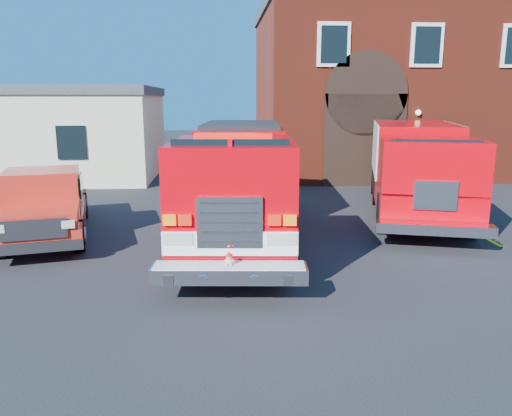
{
  "coord_description": "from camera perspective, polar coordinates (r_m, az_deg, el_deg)",
  "views": [
    {
      "loc": [
        -0.83,
        -12.49,
        3.78
      ],
      "look_at": [
        0.0,
        -1.2,
        1.3
      ],
      "focal_mm": 35.0,
      "sensor_mm": 36.0,
      "label": 1
    }
  ],
  "objects": [
    {
      "name": "fire_engine",
      "position": [
        13.99,
        -1.96,
        3.33
      ],
      "size": [
        3.51,
        10.12,
        3.06
      ],
      "color": "black",
      "rests_on": "ground"
    },
    {
      "name": "ground",
      "position": [
        13.08,
        -0.39,
        -4.44
      ],
      "size": [
        100.0,
        100.0,
        0.0
      ],
      "primitive_type": "plane",
      "color": "black",
      "rests_on": "ground"
    },
    {
      "name": "pickup_truck",
      "position": [
        15.15,
        -22.95,
        0.41
      ],
      "size": [
        3.35,
        6.13,
        1.9
      ],
      "color": "black",
      "rests_on": "ground"
    },
    {
      "name": "secondary_truck",
      "position": [
        17.65,
        17.91,
        4.66
      ],
      "size": [
        5.1,
        9.44,
        2.93
      ],
      "color": "black",
      "rests_on": "ground"
    },
    {
      "name": "fire_station",
      "position": [
        28.24,
        16.56,
        12.83
      ],
      "size": [
        15.2,
        10.2,
        8.45
      ],
      "color": "maroon",
      "rests_on": "ground"
    },
    {
      "name": "parking_stripe_near",
      "position": [
        15.81,
        23.59,
        -2.51
      ],
      "size": [
        0.12,
        3.0,
        0.01
      ],
      "primitive_type": "cube",
      "color": "yellow",
      "rests_on": "ground"
    },
    {
      "name": "parking_stripe_far",
      "position": [
        21.16,
        16.14,
        1.6
      ],
      "size": [
        0.12,
        3.0,
        0.01
      ],
      "primitive_type": "cube",
      "color": "yellow",
      "rests_on": "ground"
    },
    {
      "name": "parking_stripe_mid",
      "position": [
        18.44,
        19.32,
        -0.16
      ],
      "size": [
        0.12,
        3.0,
        0.01
      ],
      "primitive_type": "cube",
      "color": "yellow",
      "rests_on": "ground"
    },
    {
      "name": "side_building",
      "position": [
        26.81,
        -22.18,
        8.09
      ],
      "size": [
        10.2,
        8.2,
        4.35
      ],
      "color": "beige",
      "rests_on": "ground"
    }
  ]
}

